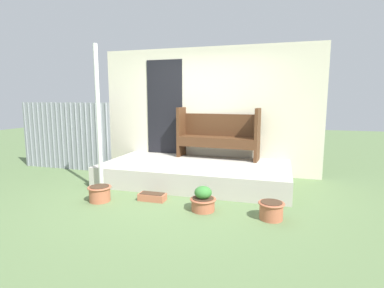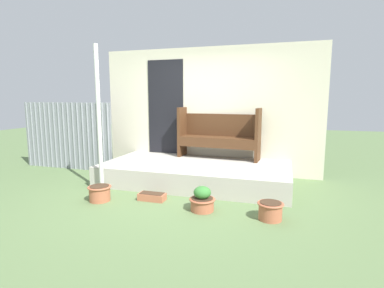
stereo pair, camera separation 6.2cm
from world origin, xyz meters
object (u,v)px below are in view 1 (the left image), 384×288
flower_pot_right (271,210)px  planter_box_rect (152,197)px  support_post (99,120)px  flower_pot_middle (203,200)px  bench (218,133)px  flower_pot_left (100,193)px

flower_pot_right → planter_box_rect: (-1.78, 0.23, -0.07)m
planter_box_rect → support_post: bearing=169.8°
support_post → flower_pot_middle: 2.18m
bench → flower_pot_middle: bench is taller
support_post → flower_pot_left: 1.19m
planter_box_rect → flower_pot_right: bearing=-7.5°
flower_pot_right → planter_box_rect: bearing=172.5°
planter_box_rect → flower_pot_middle: bearing=-12.7°
flower_pot_left → flower_pot_right: size_ratio=1.05×
support_post → flower_pot_middle: size_ratio=6.56×
flower_pot_middle → flower_pot_left: bearing=-177.5°
flower_pot_left → bench: bearing=55.9°
flower_pot_left → flower_pot_right: (2.53, 0.03, -0.00)m
bench → flower_pot_left: size_ratio=4.65×
bench → flower_pot_left: 2.61m
support_post → bench: 2.35m
support_post → flower_pot_left: (0.26, -0.44, -1.08)m
flower_pot_left → flower_pot_right: bearing=0.6°
flower_pot_left → planter_box_rect: bearing=19.2°
bench → planter_box_rect: bearing=-105.1°
flower_pot_middle → bench: bearing=95.9°
flower_pot_middle → planter_box_rect: (-0.86, 0.19, -0.10)m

